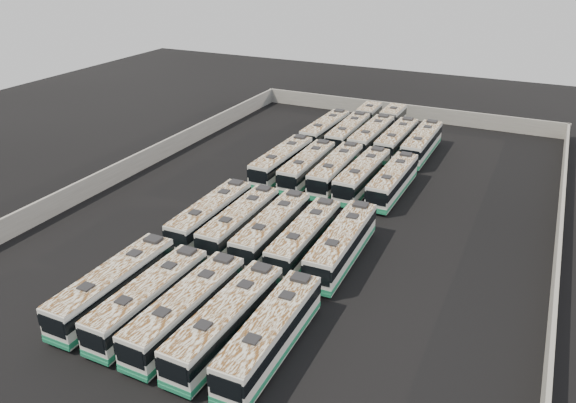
% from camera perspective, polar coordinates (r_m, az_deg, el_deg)
% --- Properties ---
extents(ground, '(140.00, 140.00, 0.00)m').
position_cam_1_polar(ground, '(54.82, 1.89, -1.46)').
color(ground, black).
rests_on(ground, ground).
extents(perimeter_wall, '(45.20, 73.20, 2.20)m').
position_cam_1_polar(perimeter_wall, '(54.34, 1.90, -0.42)').
color(perimeter_wall, slate).
rests_on(perimeter_wall, ground).
extents(bus_front_far_left, '(2.48, 11.51, 3.24)m').
position_cam_1_polar(bus_front_far_left, '(43.14, -17.27, -8.15)').
color(bus_front_far_left, '#BBBCB6').
rests_on(bus_front_far_left, ground).
extents(bus_front_left, '(2.52, 11.23, 3.15)m').
position_cam_1_polar(bus_front_left, '(41.15, -13.90, -9.54)').
color(bus_front_left, '#BBBCB6').
rests_on(bus_front_left, ground).
extents(bus_front_center, '(2.65, 11.50, 3.23)m').
position_cam_1_polar(bus_front_center, '(39.49, -10.25, -10.72)').
color(bus_front_center, '#BBBCB6').
rests_on(bus_front_center, ground).
extents(bus_front_right, '(2.72, 11.57, 3.24)m').
position_cam_1_polar(bus_front_right, '(38.01, -6.28, -12.00)').
color(bus_front_right, '#BBBCB6').
rests_on(bus_front_right, ground).
extents(bus_front_far_right, '(2.54, 11.38, 3.20)m').
position_cam_1_polar(bus_front_far_right, '(36.84, -1.77, -13.28)').
color(bus_front_far_right, '#BBBCB6').
rests_on(bus_front_far_right, ground).
extents(bus_midfront_far_left, '(2.53, 11.30, 3.18)m').
position_cam_1_polar(bus_midfront_far_left, '(51.74, -7.84, -1.39)').
color(bus_midfront_far_left, '#BBBCB6').
rests_on(bus_midfront_far_left, ground).
extents(bus_midfront_left, '(2.50, 11.22, 3.15)m').
position_cam_1_polar(bus_midfront_left, '(50.25, -4.89, -2.09)').
color(bus_midfront_left, '#BBBCB6').
rests_on(bus_midfront_left, ground).
extents(bus_midfront_center, '(2.63, 11.45, 3.21)m').
position_cam_1_polar(bus_midfront_center, '(48.85, -1.62, -2.81)').
color(bus_midfront_center, '#BBBCB6').
rests_on(bus_midfront_center, ground).
extents(bus_midfront_right, '(2.50, 11.19, 3.14)m').
position_cam_1_polar(bus_midfront_right, '(47.52, 1.71, -3.71)').
color(bus_midfront_right, '#BBBCB6').
rests_on(bus_midfront_right, ground).
extents(bus_midfront_far_right, '(2.76, 11.74, 3.29)m').
position_cam_1_polar(bus_midfront_far_right, '(46.64, 5.51, -4.31)').
color(bus_midfront_far_right, '#BBBCB6').
rests_on(bus_midfront_far_right, ground).
extents(bus_midback_far_left, '(2.60, 11.61, 3.26)m').
position_cam_1_polar(bus_midback_far_left, '(63.69, -0.62, 4.09)').
color(bus_midback_far_left, '#BBBCB6').
rests_on(bus_midback_far_left, ground).
extents(bus_midback_left, '(2.54, 11.28, 3.17)m').
position_cam_1_polar(bus_midback_left, '(62.41, 1.97, 3.58)').
color(bus_midback_left, '#BBBCB6').
rests_on(bus_midback_left, ground).
extents(bus_midback_center, '(2.69, 11.62, 3.26)m').
position_cam_1_polar(bus_midback_center, '(61.45, 4.88, 3.20)').
color(bus_midback_center, '#BBBCB6').
rests_on(bus_midback_center, ground).
extents(bus_midback_right, '(2.69, 11.56, 3.24)m').
position_cam_1_polar(bus_midback_right, '(60.36, 7.56, 2.64)').
color(bus_midback_right, '#BBBCB6').
rests_on(bus_midback_right, ground).
extents(bus_midback_far_right, '(2.55, 11.23, 3.15)m').
position_cam_1_polar(bus_midback_far_right, '(59.59, 10.58, 2.07)').
color(bus_midback_far_right, '#BBBCB6').
rests_on(bus_midback_far_right, ground).
extents(bus_back_far_left, '(2.65, 11.40, 3.20)m').
position_cam_1_polar(bus_back_far_left, '(74.80, 3.82, 7.24)').
color(bus_back_far_left, '#BBBCB6').
rests_on(bus_back_far_left, ground).
extents(bus_back_left, '(2.78, 17.66, 3.19)m').
position_cam_1_polar(bus_back_left, '(76.51, 6.85, 7.53)').
color(bus_back_left, '#BBBCB6').
rests_on(bus_back_left, ground).
extents(bus_back_center, '(2.63, 18.04, 3.27)m').
position_cam_1_polar(bus_back_center, '(75.53, 9.21, 7.18)').
color(bus_back_center, '#BBBCB6').
rests_on(bus_back_center, ground).
extents(bus_back_right, '(2.61, 11.53, 3.24)m').
position_cam_1_polar(bus_back_right, '(72.07, 10.97, 6.15)').
color(bus_back_right, '#BBBCB6').
rests_on(bus_back_right, ground).
extents(bus_back_far_right, '(2.54, 11.69, 3.29)m').
position_cam_1_polar(bus_back_far_right, '(71.36, 13.43, 5.75)').
color(bus_back_far_right, '#BBBCB6').
rests_on(bus_back_far_right, ground).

